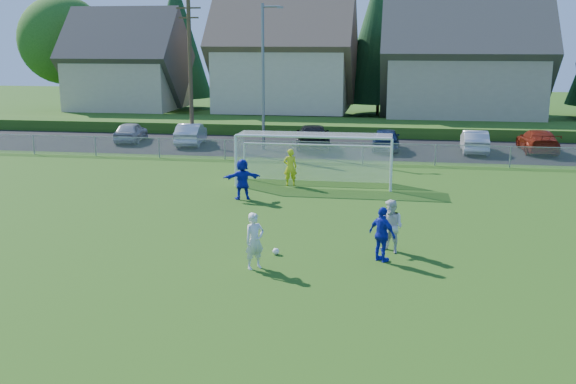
{
  "coord_description": "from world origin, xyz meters",
  "views": [
    {
      "loc": [
        3.84,
        -15.63,
        6.82
      ],
      "look_at": [
        0.0,
        8.0,
        1.4
      ],
      "focal_mm": 42.0,
      "sensor_mm": 36.0,
      "label": 1
    }
  ],
  "objects_px": {
    "player_white_b": "(391,226)",
    "car_e": "(386,139)",
    "player_blue_b": "(242,179)",
    "car_f": "(474,141)",
    "car_d": "(313,136)",
    "player_blue_a": "(382,234)",
    "soccer_goal": "(315,151)",
    "goalkeeper": "(290,167)",
    "car_a": "(131,132)",
    "player_white_a": "(255,241)",
    "soccer_ball": "(276,251)",
    "car_g": "(538,141)",
    "car_b": "(191,134)"
  },
  "relations": [
    {
      "from": "soccer_goal",
      "to": "car_a",
      "type": "bearing_deg",
      "value": 140.29
    },
    {
      "from": "car_f",
      "to": "soccer_goal",
      "type": "bearing_deg",
      "value": 53.08
    },
    {
      "from": "player_white_a",
      "to": "goalkeeper",
      "type": "xyz_separation_m",
      "value": [
        -0.81,
        12.0,
        0.02
      ]
    },
    {
      "from": "player_blue_b",
      "to": "soccer_goal",
      "type": "distance_m",
      "value": 4.61
    },
    {
      "from": "car_e",
      "to": "soccer_goal",
      "type": "xyz_separation_m",
      "value": [
        -3.18,
        -10.85,
        0.91
      ]
    },
    {
      "from": "car_f",
      "to": "car_g",
      "type": "bearing_deg",
      "value": -167.26
    },
    {
      "from": "car_a",
      "to": "soccer_goal",
      "type": "bearing_deg",
      "value": 133.05
    },
    {
      "from": "goalkeeper",
      "to": "car_e",
      "type": "relative_size",
      "value": 0.42
    },
    {
      "from": "player_white_b",
      "to": "car_e",
      "type": "height_order",
      "value": "player_white_b"
    },
    {
      "from": "car_a",
      "to": "car_e",
      "type": "distance_m",
      "value": 17.3
    },
    {
      "from": "player_blue_b",
      "to": "car_e",
      "type": "bearing_deg",
      "value": -135.13
    },
    {
      "from": "car_f",
      "to": "car_g",
      "type": "relative_size",
      "value": 0.87
    },
    {
      "from": "car_e",
      "to": "car_a",
      "type": "bearing_deg",
      "value": -3.93
    },
    {
      "from": "soccer_ball",
      "to": "car_d",
      "type": "relative_size",
      "value": 0.04
    },
    {
      "from": "car_d",
      "to": "player_blue_a",
      "type": "bearing_deg",
      "value": 94.94
    },
    {
      "from": "player_blue_b",
      "to": "car_f",
      "type": "bearing_deg",
      "value": -150.97
    },
    {
      "from": "soccer_ball",
      "to": "player_blue_b",
      "type": "bearing_deg",
      "value": 110.75
    },
    {
      "from": "soccer_goal",
      "to": "car_f",
      "type": "bearing_deg",
      "value": 51.58
    },
    {
      "from": "player_white_a",
      "to": "soccer_goal",
      "type": "height_order",
      "value": "soccer_goal"
    },
    {
      "from": "player_white_b",
      "to": "goalkeeper",
      "type": "relative_size",
      "value": 0.98
    },
    {
      "from": "goalkeeper",
      "to": "car_g",
      "type": "relative_size",
      "value": 0.37
    },
    {
      "from": "player_blue_a",
      "to": "car_g",
      "type": "xyz_separation_m",
      "value": [
        8.99,
        22.86,
        -0.17
      ]
    },
    {
      "from": "car_d",
      "to": "car_f",
      "type": "xyz_separation_m",
      "value": [
        10.09,
        -0.15,
        -0.06
      ]
    },
    {
      "from": "car_b",
      "to": "car_d",
      "type": "relative_size",
      "value": 0.84
    },
    {
      "from": "car_e",
      "to": "car_g",
      "type": "relative_size",
      "value": 0.87
    },
    {
      "from": "player_blue_a",
      "to": "car_e",
      "type": "height_order",
      "value": "player_blue_a"
    },
    {
      "from": "car_a",
      "to": "soccer_ball",
      "type": "bearing_deg",
      "value": 114.64
    },
    {
      "from": "player_white_b",
      "to": "soccer_goal",
      "type": "distance_m",
      "value": 10.96
    },
    {
      "from": "car_d",
      "to": "car_f",
      "type": "height_order",
      "value": "car_d"
    },
    {
      "from": "player_blue_b",
      "to": "player_blue_a",
      "type": "bearing_deg",
      "value": 106.5
    },
    {
      "from": "player_white_b",
      "to": "player_blue_a",
      "type": "xyz_separation_m",
      "value": [
        -0.26,
        -0.97,
        -0.0
      ]
    },
    {
      "from": "goalkeeper",
      "to": "car_e",
      "type": "bearing_deg",
      "value": -125.37
    },
    {
      "from": "player_white_b",
      "to": "player_white_a",
      "type": "bearing_deg",
      "value": -113.74
    },
    {
      "from": "car_e",
      "to": "car_d",
      "type": "bearing_deg",
      "value": -2.9
    },
    {
      "from": "soccer_ball",
      "to": "car_d",
      "type": "bearing_deg",
      "value": 94.09
    },
    {
      "from": "soccer_ball",
      "to": "car_a",
      "type": "height_order",
      "value": "car_a"
    },
    {
      "from": "player_blue_a",
      "to": "car_e",
      "type": "distance_m",
      "value": 22.09
    },
    {
      "from": "car_b",
      "to": "car_d",
      "type": "distance_m",
      "value": 8.17
    },
    {
      "from": "car_d",
      "to": "player_blue_b",
      "type": "bearing_deg",
      "value": 77.39
    },
    {
      "from": "player_blue_b",
      "to": "car_b",
      "type": "xyz_separation_m",
      "value": [
        -6.92,
        14.76,
        -0.17
      ]
    },
    {
      "from": "car_a",
      "to": "player_white_a",
      "type": "bearing_deg",
      "value": 112.4
    },
    {
      "from": "soccer_goal",
      "to": "car_g",
      "type": "bearing_deg",
      "value": 42.92
    },
    {
      "from": "player_white_a",
      "to": "player_blue_a",
      "type": "distance_m",
      "value": 4.03
    },
    {
      "from": "player_white_b",
      "to": "player_blue_b",
      "type": "xyz_separation_m",
      "value": [
        -6.51,
        6.62,
        0.02
      ]
    },
    {
      "from": "player_blue_a",
      "to": "car_d",
      "type": "height_order",
      "value": "player_blue_a"
    },
    {
      "from": "player_white_a",
      "to": "car_e",
      "type": "xyz_separation_m",
      "value": [
        3.48,
        23.4,
        -0.16
      ]
    },
    {
      "from": "player_blue_a",
      "to": "soccer_goal",
      "type": "distance_m",
      "value": 11.79
    },
    {
      "from": "soccer_goal",
      "to": "soccer_ball",
      "type": "bearing_deg",
      "value": -89.49
    },
    {
      "from": "soccer_ball",
      "to": "car_b",
      "type": "relative_size",
      "value": 0.05
    },
    {
      "from": "car_e",
      "to": "soccer_ball",
      "type": "bearing_deg",
      "value": 80.92
    }
  ]
}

